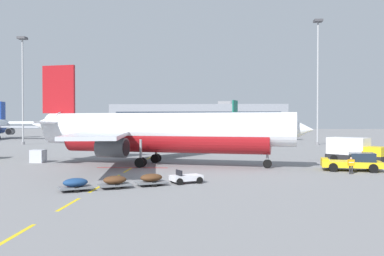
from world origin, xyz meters
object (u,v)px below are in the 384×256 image
(ground_crew_worker, at_px, (351,165))
(apron_light_mast_near, at_px, (23,77))
(fuel_service_truck, at_px, (354,150))
(pushback_tug, at_px, (354,162))
(apron_light_mast_far, at_px, (318,68))
(airliner_far_center, at_px, (247,127))
(baggage_train, at_px, (134,180))
(uld_cargo_container, at_px, (38,156))
(airliner_foreground, at_px, (160,132))

(ground_crew_worker, distance_m, apron_light_mast_near, 74.06)
(fuel_service_truck, distance_m, apron_light_mast_near, 70.86)
(pushback_tug, xyz_separation_m, apron_light_mast_far, (7.91, 46.54, 15.82))
(airliner_far_center, distance_m, fuel_service_truck, 66.44)
(apron_light_mast_near, bearing_deg, fuel_service_truck, -31.37)
(ground_crew_worker, xyz_separation_m, apron_light_mast_near, (-55.54, 46.99, 13.85))
(fuel_service_truck, distance_m, ground_crew_worker, 11.46)
(airliner_far_center, relative_size, apron_light_mast_far, 1.08)
(pushback_tug, xyz_separation_m, airliner_far_center, (-5.13, 73.94, 2.51))
(fuel_service_truck, bearing_deg, airliner_far_center, 96.80)
(fuel_service_truck, bearing_deg, ground_crew_worker, -110.01)
(fuel_service_truck, xyz_separation_m, apron_light_mast_far, (5.17, 38.55, 15.08))
(baggage_train, height_order, apron_light_mast_far, apron_light_mast_far)
(airliner_far_center, xyz_separation_m, ground_crew_worker, (3.96, -76.70, -2.47))
(ground_crew_worker, distance_m, uld_cargo_container, 36.79)
(ground_crew_worker, relative_size, apron_light_mast_near, 0.07)
(airliner_foreground, relative_size, apron_light_mast_far, 1.28)
(uld_cargo_container, bearing_deg, ground_crew_worker, -14.65)
(fuel_service_truck, relative_size, baggage_train, 0.62)
(pushback_tug, distance_m, uld_cargo_container, 37.34)
(pushback_tug, bearing_deg, airliner_far_center, 93.97)
(baggage_train, xyz_separation_m, apron_light_mast_far, (28.94, 58.17, 16.19))
(pushback_tug, height_order, ground_crew_worker, pushback_tug)
(apron_light_mast_near, bearing_deg, apron_light_mast_far, 2.05)
(airliner_foreground, height_order, apron_light_mast_near, apron_light_mast_near)
(baggage_train, bearing_deg, fuel_service_truck, 39.53)
(fuel_service_truck, height_order, uld_cargo_container, fuel_service_truck)
(airliner_far_center, height_order, baggage_train, airliner_far_center)
(ground_crew_worker, xyz_separation_m, uld_cargo_container, (-35.60, 9.31, -0.14))
(uld_cargo_container, distance_m, apron_light_mast_near, 44.87)
(airliner_far_center, relative_size, baggage_train, 2.69)
(pushback_tug, distance_m, ground_crew_worker, 2.99)
(ground_crew_worker, bearing_deg, airliner_far_center, 92.95)
(baggage_train, bearing_deg, pushback_tug, 28.94)
(baggage_train, bearing_deg, airliner_far_center, 79.47)
(ground_crew_worker, height_order, uld_cargo_container, ground_crew_worker)
(baggage_train, distance_m, uld_cargo_container, 24.05)
(airliner_foreground, bearing_deg, uld_cargo_container, 171.37)
(baggage_train, bearing_deg, uld_cargo_container, 130.87)
(fuel_service_truck, distance_m, baggage_train, 30.84)
(pushback_tug, distance_m, baggage_train, 24.03)
(uld_cargo_container, height_order, apron_light_mast_near, apron_light_mast_near)
(apron_light_mast_far, bearing_deg, fuel_service_truck, -97.64)
(airliner_foreground, distance_m, fuel_service_truck, 24.17)
(airliner_far_center, height_order, fuel_service_truck, airliner_far_center)
(airliner_foreground, bearing_deg, apron_light_mast_near, 131.69)
(airliner_foreground, height_order, pushback_tug, airliner_foreground)
(airliner_far_center, height_order, apron_light_mast_far, apron_light_mast_far)
(airliner_far_center, bearing_deg, ground_crew_worker, -87.05)
(airliner_foreground, xyz_separation_m, ground_crew_worker, (19.84, -6.92, -3.01))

